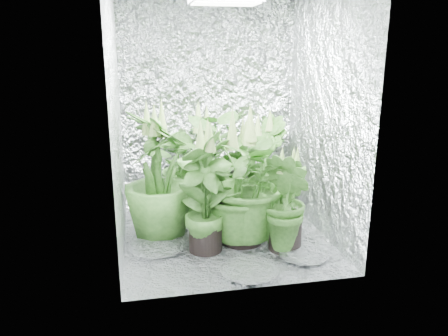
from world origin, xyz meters
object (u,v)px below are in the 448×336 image
Objects in this scene: plant_c at (264,163)px; plant_g at (286,203)px; plant_f at (205,192)px; plant_b at (240,174)px; plant_d at (158,177)px; circulation_fan at (272,190)px; plant_a at (195,163)px; plant_e at (242,182)px.

plant_c reaches higher than plant_g.
plant_f reaches higher than plant_c.
plant_b is 0.81m from plant_d.
plant_a is at bearing 158.72° from circulation_fan.
plant_e reaches higher than plant_g.
plant_f is at bearing 170.35° from plant_g.
plant_e is 0.37m from plant_g.
plant_d is 1.10× the size of plant_f.
plant_f is at bearing -123.40° from plant_b.
plant_e is at bearing -145.51° from circulation_fan.
plant_d is 1.33× the size of plant_g.
plant_g is (0.60, -0.10, -0.09)m from plant_f.
plant_c is at bearing 27.58° from plant_d.
plant_e is at bearing -117.69° from plant_c.
plant_d reaches higher than plant_a.
plant_g is (0.57, -0.89, -0.11)m from plant_a.
plant_c is 2.40× the size of circulation_fan.
plant_b is at bearing 78.51° from plant_e.
plant_b is 0.75m from plant_g.
plant_g is at bearing -96.16° from plant_c.
plant_a is 0.43m from plant_b.
plant_d reaches higher than plant_f.
plant_b is 0.94× the size of plant_c.
plant_e is at bearing 146.10° from plant_g.
circulation_fan is at bearing 25.87° from plant_b.
plant_c is at bearing 50.31° from plant_f.
plant_a reaches higher than circulation_fan.
plant_e is (-0.39, -0.75, 0.07)m from plant_c.
circulation_fan is (0.78, 0.80, -0.30)m from plant_f.
plant_f is (-0.41, -0.63, 0.06)m from plant_b.
plant_f is at bearing -156.00° from circulation_fan.
plant_d reaches higher than plant_e.
plant_g is 0.95m from circulation_fan.
plant_a is 1.15× the size of plant_c.
circulation_fan is at bearing -25.44° from plant_c.
plant_b is at bearing -23.15° from plant_a.
plant_c is (0.67, 0.05, -0.05)m from plant_a.
plant_e is at bearing -18.73° from plant_d.
plant_f is at bearing -43.52° from plant_d.
plant_c is at bearing 36.81° from plant_b.
plant_d is 1.02m from plant_g.
plant_c is 0.94× the size of plant_f.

